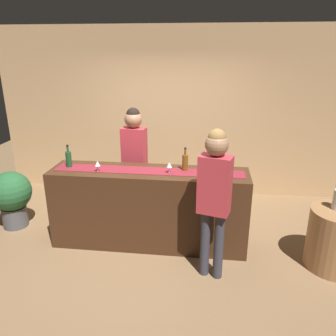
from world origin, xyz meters
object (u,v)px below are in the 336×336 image
object	(u,v)px
wine_bottle_green	(69,159)
wine_glass_mid_counter	(97,164)
wine_bottle_amber	(185,162)
bartender	(134,153)
potted_plant_tall	(12,196)
customer_sipping	(215,189)
wine_bottle_clear	(212,166)
wine_glass_near_customer	(169,165)

from	to	relation	value
wine_bottle_green	wine_glass_mid_counter	xyz separation A→B (m)	(0.43, -0.13, -0.01)
wine_bottle_amber	bartender	distance (m)	0.92
wine_bottle_green	potted_plant_tall	distance (m)	1.22
customer_sipping	wine_bottle_green	bearing A→B (deg)	176.87
wine_bottle_clear	potted_plant_tall	world-z (taller)	wine_bottle_clear
wine_bottle_clear	bartender	size ratio (longest dim) A/B	0.17
customer_sipping	potted_plant_tall	distance (m)	3.07
wine_bottle_green	bartender	bearing A→B (deg)	36.76
bartender	wine_bottle_green	bearing A→B (deg)	43.75
bartender	customer_sipping	world-z (taller)	customer_sipping
customer_sipping	wine_glass_near_customer	bearing A→B (deg)	150.02
wine_glass_near_customer	potted_plant_tall	distance (m)	2.45
bartender	potted_plant_tall	distance (m)	1.90
wine_bottle_amber	potted_plant_tall	world-z (taller)	wine_bottle_amber
wine_glass_mid_counter	wine_bottle_green	bearing A→B (deg)	163.18
customer_sipping	potted_plant_tall	world-z (taller)	customer_sipping
wine_bottle_clear	customer_sipping	xyz separation A→B (m)	(0.02, -0.58, -0.06)
wine_bottle_green	wine_bottle_clear	bearing A→B (deg)	-1.70
wine_bottle_green	wine_bottle_amber	distance (m)	1.52
wine_bottle_green	wine_glass_mid_counter	bearing A→B (deg)	-16.82
wine_bottle_clear	wine_glass_near_customer	size ratio (longest dim) A/B	2.10
wine_bottle_clear	wine_glass_near_customer	xyz separation A→B (m)	(-0.53, -0.02, -0.01)
wine_bottle_clear	wine_glass_mid_counter	distance (m)	1.43
wine_bottle_green	potted_plant_tall	xyz separation A→B (m)	(-1.01, 0.18, -0.66)
wine_bottle_clear	wine_bottle_amber	world-z (taller)	same
bartender	customer_sipping	distance (m)	1.65
wine_bottle_green	bartender	xyz separation A→B (m)	(0.75, 0.56, -0.07)
wine_glass_near_customer	wine_bottle_amber	bearing A→B (deg)	33.78
wine_bottle_amber	wine_glass_mid_counter	world-z (taller)	wine_bottle_amber
wine_bottle_green	customer_sipping	distance (m)	1.99
wine_bottle_amber	wine_glass_near_customer	world-z (taller)	wine_bottle_amber
bartender	customer_sipping	bearing A→B (deg)	140.52
wine_bottle_amber	wine_bottle_green	bearing A→B (deg)	-177.99
wine_glass_near_customer	customer_sipping	size ratio (longest dim) A/B	0.08
wine_glass_mid_counter	customer_sipping	distance (m)	1.54
wine_bottle_clear	wine_bottle_amber	size ratio (longest dim) A/B	1.00
wine_glass_near_customer	wine_bottle_green	bearing A→B (deg)	176.90
wine_bottle_green	wine_glass_near_customer	world-z (taller)	wine_bottle_green
wine_glass_mid_counter	potted_plant_tall	world-z (taller)	wine_glass_mid_counter
wine_bottle_green	wine_glass_mid_counter	size ratio (longest dim) A/B	2.10
bartender	wine_glass_mid_counter	bearing A→B (deg)	72.17
wine_glass_near_customer	potted_plant_tall	size ratio (longest dim) A/B	0.17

